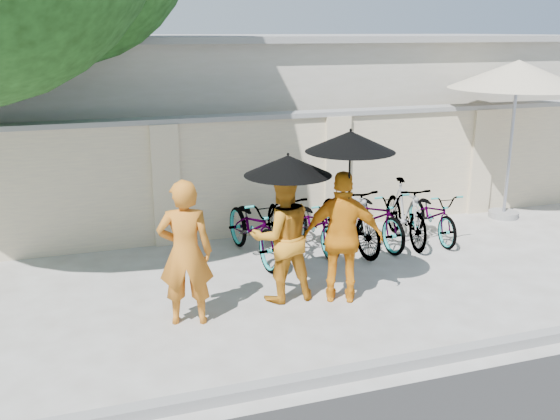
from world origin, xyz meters
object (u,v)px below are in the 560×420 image
object	(u,v)px
monk_left	(185,253)
monk_center	(282,237)
monk_right	(343,237)
patio_umbrella	(518,76)

from	to	relation	value
monk_left	monk_center	bearing A→B (deg)	-154.89
monk_center	monk_left	bearing A→B (deg)	11.34
monk_center	monk_right	distance (m)	0.79
monk_center	patio_umbrella	distance (m)	5.92
monk_left	monk_center	world-z (taller)	monk_left
monk_right	patio_umbrella	world-z (taller)	patio_umbrella
monk_right	patio_umbrella	bearing A→B (deg)	-126.24
monk_center	patio_umbrella	xyz separation A→B (m)	(5.20, 2.21, 1.77)
monk_left	patio_umbrella	bearing A→B (deg)	-146.31
monk_center	patio_umbrella	bearing A→B (deg)	-158.05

